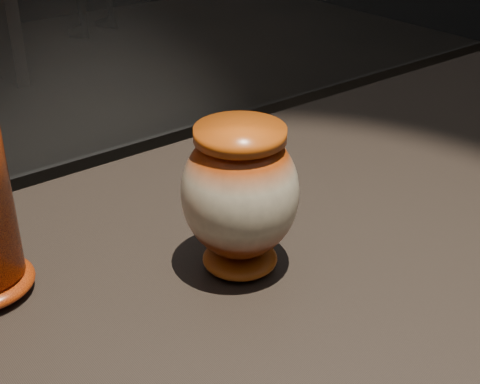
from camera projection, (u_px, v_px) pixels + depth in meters
name	position (u px, v px, depth m)	size (l,w,h in m)	color
display_plinth	(301.00, 376.00, 1.10)	(2.00, 0.80, 0.90)	black
main_vase	(240.00, 195.00, 0.85)	(0.16, 0.16, 0.20)	maroon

